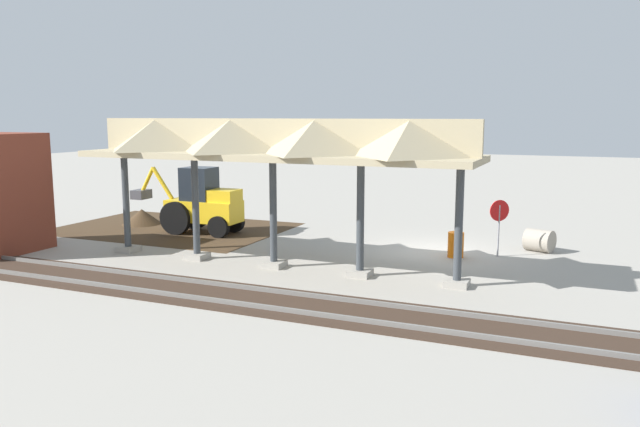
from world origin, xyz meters
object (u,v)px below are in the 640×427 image
Objects in this scene: stop_sign at (499,216)px; traffic_barrel at (456,245)px; backhoe at (201,204)px; concrete_pipe at (539,240)px.

traffic_barrel is at bearing 28.01° from stop_sign.
stop_sign is at bearing -178.34° from backhoe.
concrete_pipe is at bearing -131.91° from stop_sign.
traffic_barrel is (1.36, 0.73, -1.01)m from stop_sign.
concrete_pipe is 1.32× the size of traffic_barrel.
stop_sign is at bearing -151.99° from traffic_barrel.
backhoe reaches higher than traffic_barrel.
stop_sign reaches higher than traffic_barrel.
backhoe is 13.76m from concrete_pipe.
backhoe is 4.34× the size of concrete_pipe.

